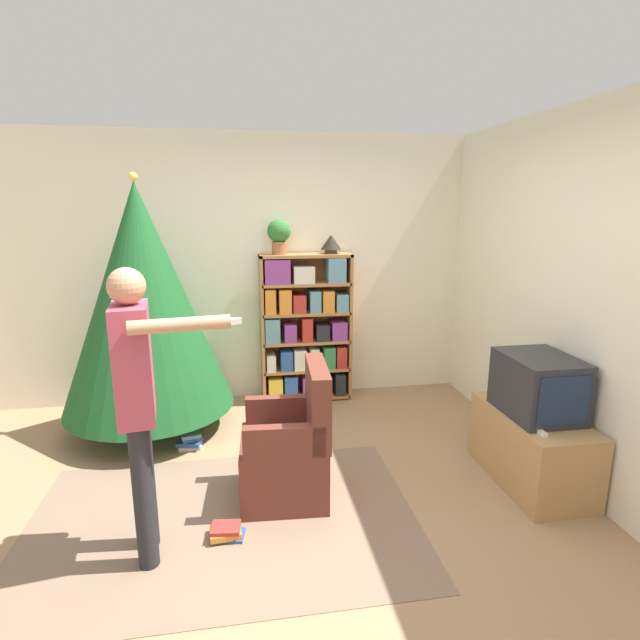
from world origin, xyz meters
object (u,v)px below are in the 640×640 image
table_lamp (331,243)px  armchair (290,452)px  standing_person (138,394)px  bookshelf (305,328)px  christmas_tree (143,299)px  potted_plant (279,234)px  television (538,386)px

table_lamp → armchair: bearing=-109.1°
standing_person → bookshelf: bearing=143.5°
bookshelf → armchair: bearing=-101.3°
christmas_tree → armchair: size_ratio=2.37×
armchair → standing_person: standing_person is taller
standing_person → table_lamp: size_ratio=8.15×
christmas_tree → table_lamp: christmas_tree is taller
bookshelf → potted_plant: size_ratio=4.46×
armchair → standing_person: (-0.84, -0.45, 0.64)m
christmas_tree → standing_person: bearing=-81.7°
bookshelf → standing_person: bearing=-118.6°
potted_plant → bookshelf: bearing=-1.9°
bookshelf → christmas_tree: 1.57m
armchair → potted_plant: 2.18m
standing_person → christmas_tree: bearing=-179.6°
bookshelf → standing_person: 2.48m
bookshelf → television: (1.36, -1.82, -0.01)m
christmas_tree → standing_person: size_ratio=1.34×
armchair → table_lamp: size_ratio=4.60×
bookshelf → armchair: size_ratio=1.59×
bookshelf → christmas_tree: size_ratio=0.67×
standing_person → armchair: bearing=110.5°
television → armchair: size_ratio=0.61×
armchair → christmas_tree: bearing=-135.2°
table_lamp → television: bearing=-58.8°
table_lamp → potted_plant: bearing=180.0°
standing_person → television: bearing=89.9°
potted_plant → table_lamp: (0.50, 0.00, -0.09)m
television → potted_plant: potted_plant is taller
armchair → table_lamp: table_lamp is taller
television → christmas_tree: bearing=154.5°
bookshelf → potted_plant: potted_plant is taller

